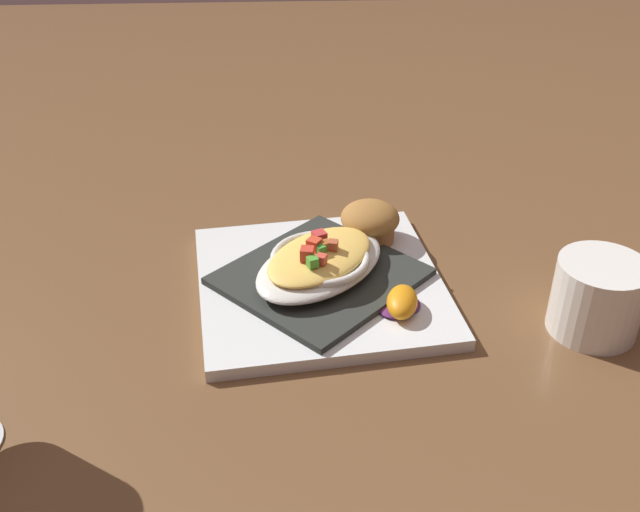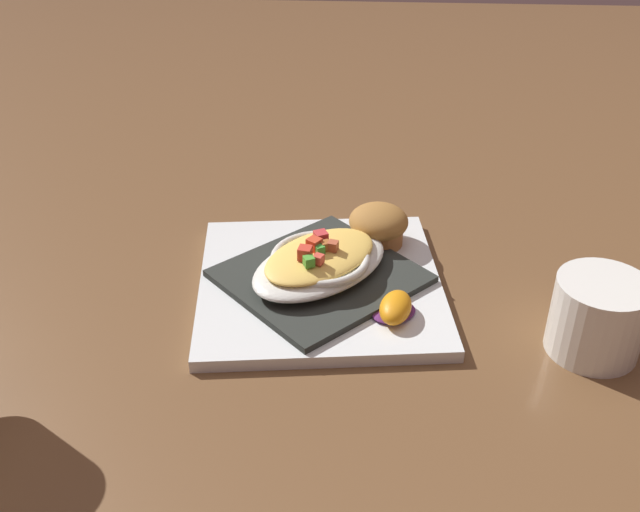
% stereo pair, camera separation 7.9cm
% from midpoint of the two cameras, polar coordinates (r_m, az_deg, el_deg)
% --- Properties ---
extents(ground_plane, '(2.60, 2.60, 0.00)m').
position_cam_midpoint_polar(ground_plane, '(0.82, -2.78, -2.69)').
color(ground_plane, brown).
extents(square_plate, '(0.29, 0.29, 0.01)m').
position_cam_midpoint_polar(square_plate, '(0.81, -2.79, -2.29)').
color(square_plate, white).
rests_on(square_plate, ground_plane).
extents(folded_napkin, '(0.26, 0.26, 0.01)m').
position_cam_midpoint_polar(folded_napkin, '(0.81, -2.81, -1.66)').
color(folded_napkin, '#2A2F2B').
rests_on(folded_napkin, square_plate).
extents(gratin_dish, '(0.19, 0.20, 0.04)m').
position_cam_midpoint_polar(gratin_dish, '(0.80, -2.85, -0.47)').
color(gratin_dish, silver).
rests_on(gratin_dish, folded_napkin).
extents(muffin, '(0.07, 0.07, 0.05)m').
position_cam_midpoint_polar(muffin, '(0.87, 1.28, 2.58)').
color(muffin, '#9F6534').
rests_on(muffin, square_plate).
extents(orange_garnish, '(0.06, 0.06, 0.02)m').
position_cam_midpoint_polar(orange_garnish, '(0.76, 3.36, -3.74)').
color(orange_garnish, '#5B2766').
rests_on(orange_garnish, square_plate).
extents(coffee_mug, '(0.09, 0.12, 0.08)m').
position_cam_midpoint_polar(coffee_mug, '(0.78, 17.87, -3.36)').
color(coffee_mug, white).
rests_on(coffee_mug, ground_plane).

